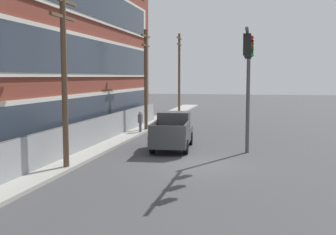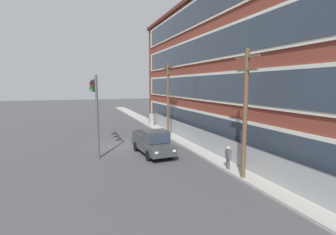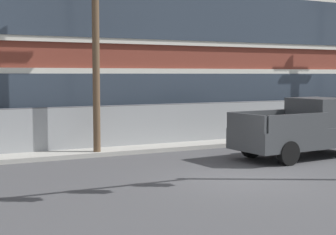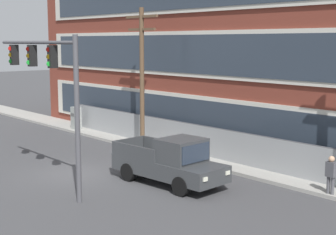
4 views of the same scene
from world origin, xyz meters
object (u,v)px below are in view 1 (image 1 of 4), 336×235
(pedestrian_near_cabinet, at_px, (140,121))
(traffic_signal_mast, at_px, (248,66))
(utility_pole_midblock, at_px, (146,76))
(utility_pole_near_corner, at_px, (64,70))
(utility_pole_far_east, at_px, (179,70))
(pickup_truck_dark_grey, at_px, (173,132))

(pedestrian_near_cabinet, bearing_deg, traffic_signal_mast, -135.96)
(utility_pole_midblock, bearing_deg, utility_pole_near_corner, 179.57)
(traffic_signal_mast, height_order, utility_pole_midblock, utility_pole_midblock)
(utility_pole_far_east, distance_m, pedestrian_near_cabinet, 17.96)
(pickup_truck_dark_grey, xyz_separation_m, utility_pole_far_east, (23.07, 3.76, 3.96))
(utility_pole_near_corner, bearing_deg, pedestrian_near_cabinet, -0.48)
(utility_pole_midblock, xyz_separation_m, pedestrian_near_cabinet, (-1.64, 0.00, -3.27))
(traffic_signal_mast, bearing_deg, utility_pole_midblock, 38.76)
(utility_pole_midblock, relative_size, pedestrian_near_cabinet, 4.56)
(pickup_truck_dark_grey, relative_size, utility_pole_far_east, 0.61)
(pickup_truck_dark_grey, height_order, utility_pole_near_corner, utility_pole_near_corner)
(utility_pole_near_corner, relative_size, pedestrian_near_cabinet, 4.71)
(pickup_truck_dark_grey, distance_m, utility_pole_midblock, 8.64)
(traffic_signal_mast, relative_size, utility_pole_far_east, 0.71)
(utility_pole_far_east, bearing_deg, pedestrian_near_cabinet, -179.13)
(traffic_signal_mast, distance_m, utility_pole_far_east, 26.79)
(utility_pole_near_corner, bearing_deg, pickup_truck_dark_grey, -28.73)
(utility_pole_midblock, bearing_deg, pedestrian_near_cabinet, 179.96)
(utility_pole_midblock, distance_m, pedestrian_near_cabinet, 3.66)
(utility_pole_near_corner, xyz_separation_m, pedestrian_near_cabinet, (12.11, -0.10, -3.49))
(pickup_truck_dark_grey, bearing_deg, utility_pole_far_east, 9.26)
(utility_pole_near_corner, xyz_separation_m, utility_pole_far_east, (29.63, 0.17, 0.47))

